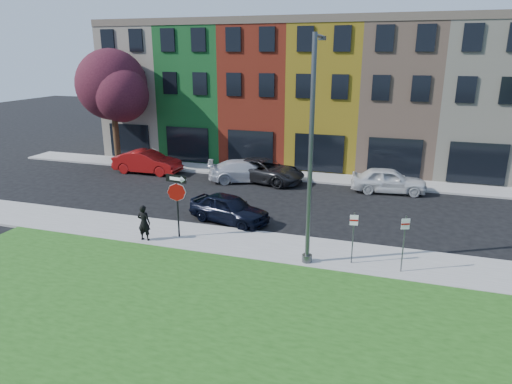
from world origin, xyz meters
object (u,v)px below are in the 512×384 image
(street_lamp, at_px, (311,153))
(stop_sign, at_px, (177,193))
(sedan_near, at_px, (229,208))
(man, at_px, (144,223))

(street_lamp, bearing_deg, stop_sign, 171.49)
(sedan_near, bearing_deg, stop_sign, 169.16)
(stop_sign, height_order, sedan_near, stop_sign)
(stop_sign, bearing_deg, sedan_near, 70.30)
(man, bearing_deg, sedan_near, -129.30)
(stop_sign, distance_m, man, 1.96)
(sedan_near, relative_size, street_lamp, 0.52)
(sedan_near, xyz_separation_m, street_lamp, (4.68, -3.34, 3.80))
(man, relative_size, sedan_near, 0.36)
(sedan_near, bearing_deg, man, 159.16)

